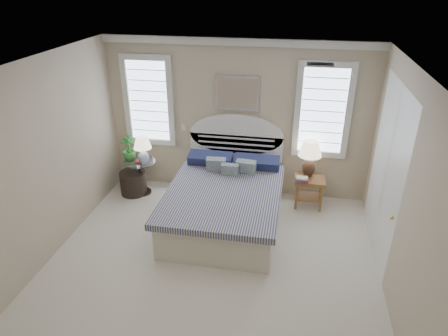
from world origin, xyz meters
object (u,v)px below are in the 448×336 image
(side_table_left, at_px, (141,174))
(nightstand_right, at_px, (309,186))
(bed, at_px, (226,199))
(floor_pot, at_px, (133,183))
(lamp_right, at_px, (310,154))
(lamp_left, at_px, (143,147))

(side_table_left, distance_m, nightstand_right, 2.95)
(bed, bearing_deg, nightstand_right, 28.03)
(nightstand_right, bearing_deg, floor_pot, -177.35)
(side_table_left, distance_m, lamp_right, 2.96)
(side_table_left, distance_m, lamp_left, 0.56)
(side_table_left, distance_m, floor_pot, 0.23)
(nightstand_right, xyz_separation_m, lamp_right, (-0.04, 0.11, 0.53))
(floor_pot, bearing_deg, bed, -17.00)
(lamp_left, distance_m, lamp_right, 2.81)
(bed, height_order, side_table_left, bed)
(side_table_left, bearing_deg, lamp_left, -28.82)
(bed, bearing_deg, lamp_right, 32.51)
(floor_pot, distance_m, lamp_right, 3.14)
(nightstand_right, distance_m, lamp_left, 2.90)
(side_table_left, bearing_deg, nightstand_right, 1.94)
(floor_pot, distance_m, lamp_left, 0.77)
(side_table_left, relative_size, lamp_left, 1.26)
(bed, xyz_separation_m, lamp_left, (-1.54, 0.53, 0.55))
(bed, distance_m, nightstand_right, 1.47)
(bed, bearing_deg, lamp_left, 160.94)
(floor_pot, relative_size, lamp_left, 0.92)
(side_table_left, relative_size, floor_pot, 1.37)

